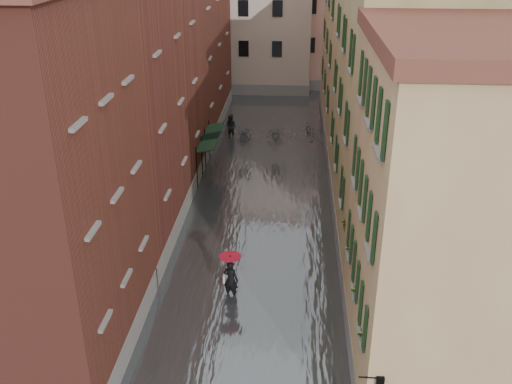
% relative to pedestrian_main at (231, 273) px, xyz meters
% --- Properties ---
extents(ground, '(120.00, 120.00, 0.00)m').
position_rel_pedestrian_main_xyz_m(ground, '(0.75, -1.81, -1.24)').
color(ground, '#545456').
rests_on(ground, ground).
extents(floodwater, '(10.00, 60.00, 0.20)m').
position_rel_pedestrian_main_xyz_m(floodwater, '(0.75, 11.19, -1.14)').
color(floodwater, '#4F5457').
rests_on(floodwater, ground).
extents(building_left_near, '(6.00, 8.00, 13.00)m').
position_rel_pedestrian_main_xyz_m(building_left_near, '(-6.25, -3.81, 5.26)').
color(building_left_near, brown).
rests_on(building_left_near, ground).
extents(building_left_mid, '(6.00, 14.00, 12.50)m').
position_rel_pedestrian_main_xyz_m(building_left_mid, '(-6.25, 7.19, 5.01)').
color(building_left_mid, '#5D2E1D').
rests_on(building_left_mid, ground).
extents(building_left_far, '(6.00, 16.00, 14.00)m').
position_rel_pedestrian_main_xyz_m(building_left_far, '(-6.25, 22.19, 5.76)').
color(building_left_far, brown).
rests_on(building_left_far, ground).
extents(building_right_near, '(6.00, 8.00, 11.50)m').
position_rel_pedestrian_main_xyz_m(building_right_near, '(7.75, -3.81, 4.51)').
color(building_right_near, tan).
rests_on(building_right_near, ground).
extents(building_right_mid, '(6.00, 14.00, 13.00)m').
position_rel_pedestrian_main_xyz_m(building_right_mid, '(7.75, 7.19, 5.26)').
color(building_right_mid, tan).
rests_on(building_right_mid, ground).
extents(building_right_far, '(6.00, 16.00, 11.50)m').
position_rel_pedestrian_main_xyz_m(building_right_far, '(7.75, 22.19, 4.51)').
color(building_right_far, tan).
rests_on(building_right_far, ground).
extents(building_end_cream, '(12.00, 9.00, 13.00)m').
position_rel_pedestrian_main_xyz_m(building_end_cream, '(-2.25, 36.19, 5.26)').
color(building_end_cream, '#C5B49C').
rests_on(building_end_cream, ground).
extents(building_end_pink, '(10.00, 9.00, 12.00)m').
position_rel_pedestrian_main_xyz_m(building_end_pink, '(6.75, 38.19, 4.76)').
color(building_end_pink, '#CE9C91').
rests_on(building_end_pink, ground).
extents(awning_near, '(1.09, 3.35, 2.80)m').
position_rel_pedestrian_main_xyz_m(awning_near, '(-2.73, 12.38, 1.24)').
color(awning_near, black).
rests_on(awning_near, ground).
extents(awning_far, '(1.09, 3.29, 2.80)m').
position_rel_pedestrian_main_xyz_m(awning_far, '(-2.73, 14.29, 1.24)').
color(awning_far, black).
rests_on(awning_far, ground).
extents(wall_lantern, '(0.71, 0.22, 0.35)m').
position_rel_pedestrian_main_xyz_m(wall_lantern, '(5.08, -7.81, 1.77)').
color(wall_lantern, black).
rests_on(wall_lantern, ground).
extents(window_planters, '(0.59, 8.08, 0.84)m').
position_rel_pedestrian_main_xyz_m(window_planters, '(4.87, -2.59, 2.27)').
color(window_planters, brown).
rests_on(window_planters, ground).
extents(pedestrian_main, '(0.96, 0.96, 2.06)m').
position_rel_pedestrian_main_xyz_m(pedestrian_main, '(0.00, 0.00, 0.00)').
color(pedestrian_main, black).
rests_on(pedestrian_main, ground).
extents(pedestrian_far, '(1.10, 1.01, 1.84)m').
position_rel_pedestrian_main_xyz_m(pedestrian_far, '(-2.21, 20.13, -0.32)').
color(pedestrian_far, black).
rests_on(pedestrian_far, ground).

